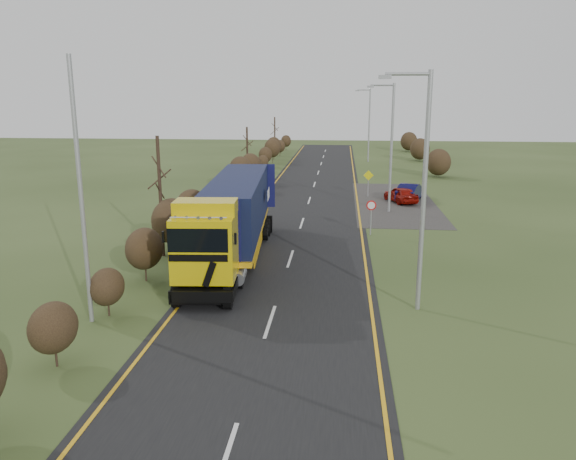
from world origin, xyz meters
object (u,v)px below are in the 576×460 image
Objects in this scene: car_red_hatchback at (401,195)px; speed_sign at (371,211)px; streetlight_near at (421,183)px; car_blue_sedan at (410,192)px; lorry at (234,215)px.

car_red_hatchback is 10.94m from speed_sign.
streetlight_near is at bearing 64.98° from car_red_hatchback.
speed_sign reaches higher than car_blue_sedan.
lorry is 1.65× the size of streetlight_near.
car_blue_sedan is 0.46× the size of streetlight_near.
speed_sign is at bearing 34.82° from lorry.
lorry reaches higher than speed_sign.
car_red_hatchback is 0.41× the size of streetlight_near.
car_red_hatchback is at bearing 85.81° from streetlight_near.
streetlight_near is at bearing 103.66° from car_blue_sedan.
car_red_hatchback is 0.89× the size of car_blue_sedan.
speed_sign is (-2.77, -10.55, 0.80)m from car_red_hatchback.
lorry is at bearing 78.17° from car_blue_sedan.
speed_sign is at bearing 95.68° from streetlight_near.
lorry is at bearing 38.21° from car_red_hatchback.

